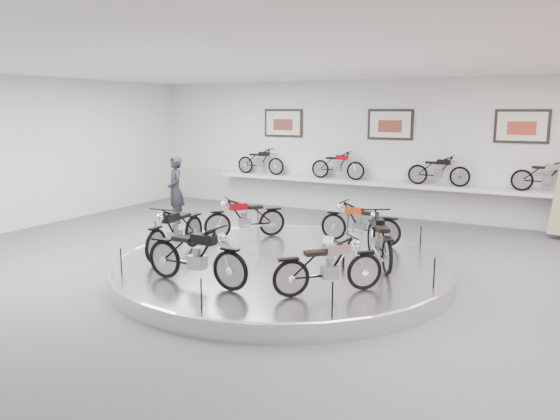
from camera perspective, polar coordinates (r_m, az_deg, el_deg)
The scene contains 21 objects.
floor at distance 10.30m, azimuth -0.62°, elevation -7.25°, with size 16.00×16.00×0.00m, color #4F4F51.
ceiling at distance 9.84m, azimuth -0.67°, elevation 15.52°, with size 16.00×16.00×0.00m, color white.
wall_back at distance 16.33m, azimuth 11.39°, elevation 6.29°, with size 16.00×16.00×0.00m, color silver.
dado_band at distance 16.47m, azimuth 11.19°, elevation 1.26°, with size 15.68×0.04×1.10m, color #BCBCBA.
display_platform at distance 10.50m, azimuth 0.17°, elevation -6.03°, with size 6.40×6.40×0.30m, color silver.
platform_rim at distance 10.47m, azimuth 0.17°, elevation -5.40°, with size 6.40×6.40×0.10m, color #B2B2BA.
shelf at distance 16.14m, azimuth 10.95°, elevation 2.69°, with size 11.00×0.55×0.10m, color silver.
poster_left at distance 17.60m, azimuth 0.35°, elevation 9.07°, with size 1.35×0.06×0.88m, color silver.
poster_center at distance 16.26m, azimuth 11.44°, elevation 8.75°, with size 1.35×0.06×0.88m, color silver.
poster_right at distance 15.60m, azimuth 23.94°, elevation 8.00°, with size 1.35×0.06×0.88m, color silver.
shelf_bike_a at distance 17.79m, azimuth -2.05°, elevation 4.93°, with size 1.22×0.42×0.73m, color black, non-canonical shape.
shelf_bike_b at distance 16.60m, azimuth 6.05°, elevation 4.48°, with size 1.22×0.42×0.73m, color maroon, non-canonical shape.
shelf_bike_c at distance 15.72m, azimuth 16.23°, elevation 3.79°, with size 1.22×0.42×0.73m, color black, non-canonical shape.
shelf_bike_d at distance 15.39m, azimuth 26.11°, elevation 3.00°, with size 1.22×0.42×0.73m, color #A8A8AC, non-canonical shape.
bike_a at distance 10.24m, azimuth 10.33°, elevation -2.95°, with size 1.66×0.59×0.98m, color black, non-canonical shape.
bike_b at distance 11.79m, azimuth 8.37°, elevation -1.30°, with size 1.53×0.54×0.90m, color #B0340D, non-canonical shape.
bike_c at distance 12.15m, azimuth -3.67°, elevation -0.79°, with size 1.58×0.56×0.93m, color maroon, non-canonical shape.
bike_d at distance 10.90m, azimuth -10.85°, elevation -2.08°, with size 1.70×0.60×1.00m, color black, non-canonical shape.
bike_e at distance 9.02m, azimuth -8.77°, elevation -4.64°, with size 1.71×0.60×1.00m, color black, non-canonical shape.
bike_f at distance 8.52m, azimuth 5.10°, elevation -5.80°, with size 1.54×0.54×0.91m, color #A8A8AC, non-canonical shape.
visitor at distance 15.43m, azimuth -10.86°, elevation 2.07°, with size 0.68×0.44×1.85m, color black.
Camera 1 is at (4.74, -8.58, 3.14)m, focal length 35.00 mm.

